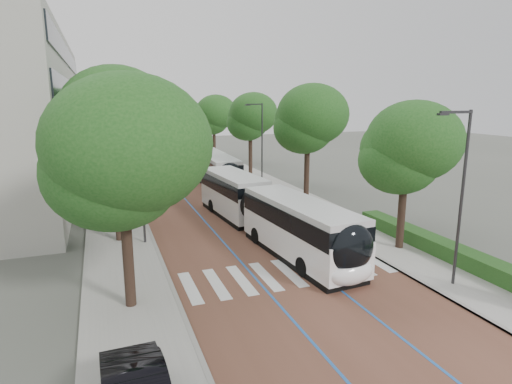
% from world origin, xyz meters
% --- Properties ---
extents(ground, '(160.00, 160.00, 0.00)m').
position_xyz_m(ground, '(0.00, 0.00, 0.00)').
color(ground, '#51544C').
rests_on(ground, ground).
extents(road, '(11.00, 140.00, 0.02)m').
position_xyz_m(road, '(0.00, 40.00, 0.01)').
color(road, brown).
rests_on(road, ground).
extents(sidewalk_left, '(4.00, 140.00, 0.12)m').
position_xyz_m(sidewalk_left, '(-7.50, 40.00, 0.06)').
color(sidewalk_left, '#9C9A94').
rests_on(sidewalk_left, ground).
extents(sidewalk_right, '(4.00, 140.00, 0.12)m').
position_xyz_m(sidewalk_right, '(7.50, 40.00, 0.06)').
color(sidewalk_right, '#9C9A94').
rests_on(sidewalk_right, ground).
extents(kerb_left, '(0.20, 140.00, 0.14)m').
position_xyz_m(kerb_left, '(-5.60, 40.00, 0.06)').
color(kerb_left, gray).
rests_on(kerb_left, ground).
extents(kerb_right, '(0.20, 140.00, 0.14)m').
position_xyz_m(kerb_right, '(5.60, 40.00, 0.06)').
color(kerb_right, gray).
rests_on(kerb_right, ground).
extents(zebra_crossing, '(10.55, 3.60, 0.01)m').
position_xyz_m(zebra_crossing, '(0.20, 1.00, 0.03)').
color(zebra_crossing, silver).
rests_on(zebra_crossing, ground).
extents(lane_line_left, '(0.12, 126.00, 0.01)m').
position_xyz_m(lane_line_left, '(-1.60, 40.00, 0.02)').
color(lane_line_left, '#225DAD').
rests_on(lane_line_left, road).
extents(lane_line_right, '(0.12, 126.00, 0.01)m').
position_xyz_m(lane_line_right, '(1.60, 40.00, 0.02)').
color(lane_line_right, '#225DAD').
rests_on(lane_line_right, road).
extents(hedge, '(1.20, 14.00, 0.80)m').
position_xyz_m(hedge, '(9.10, 0.00, 0.52)').
color(hedge, '#1E4819').
rests_on(hedge, sidewalk_right).
extents(streetlight_near, '(1.82, 0.20, 8.00)m').
position_xyz_m(streetlight_near, '(6.62, -3.00, 4.82)').
color(streetlight_near, '#2E2E30').
rests_on(streetlight_near, sidewalk_right).
extents(streetlight_far, '(1.82, 0.20, 8.00)m').
position_xyz_m(streetlight_far, '(6.62, 22.00, 4.82)').
color(streetlight_far, '#2E2E30').
rests_on(streetlight_far, sidewalk_right).
extents(lamp_post_left, '(0.14, 0.14, 8.00)m').
position_xyz_m(lamp_post_left, '(-6.10, 8.00, 4.12)').
color(lamp_post_left, '#2E2E30').
rests_on(lamp_post_left, sidewalk_left).
extents(trees_left, '(6.48, 61.07, 9.87)m').
position_xyz_m(trees_left, '(-7.50, 22.05, 6.78)').
color(trees_left, black).
rests_on(trees_left, ground).
extents(trees_right, '(5.96, 47.62, 9.20)m').
position_xyz_m(trees_right, '(7.70, 23.55, 6.19)').
color(trees_right, black).
rests_on(trees_right, ground).
extents(lead_bus, '(4.05, 18.54, 3.20)m').
position_xyz_m(lead_bus, '(1.30, 6.59, 1.63)').
color(lead_bus, black).
rests_on(lead_bus, ground).
extents(bus_queued_0, '(2.93, 12.47, 3.20)m').
position_xyz_m(bus_queued_0, '(2.38, 23.21, 1.62)').
color(bus_queued_0, white).
rests_on(bus_queued_0, ground).
extents(bus_queued_1, '(2.71, 12.43, 3.20)m').
position_xyz_m(bus_queued_1, '(2.15, 35.34, 1.62)').
color(bus_queued_1, white).
rests_on(bus_queued_1, ground).
extents(bus_queued_2, '(2.70, 12.43, 3.20)m').
position_xyz_m(bus_queued_2, '(2.28, 49.29, 1.62)').
color(bus_queued_2, white).
rests_on(bus_queued_2, ground).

